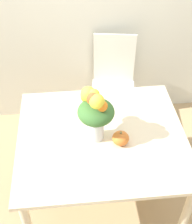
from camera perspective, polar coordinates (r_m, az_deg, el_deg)
The scene contains 5 objects.
ground_plane at distance 2.82m, azimuth 0.85°, elevation -15.01°, with size 12.00×12.00×0.00m, color tan.
dining_table at distance 2.29m, azimuth 1.02°, elevation -5.97°, with size 1.19×1.05×0.76m.
flower_vase at distance 2.04m, azimuth -0.21°, elevation 0.11°, with size 0.25×0.29×0.43m.
pumpkin at distance 2.14m, azimuth 4.53°, elevation -4.79°, with size 0.12×0.12×0.11m.
dining_chair_near_window at distance 3.09m, azimuth 3.18°, elevation 5.04°, with size 0.48×0.48×0.99m.
Camera 1 is at (-0.19, -1.52, 2.37)m, focal length 50.00 mm.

